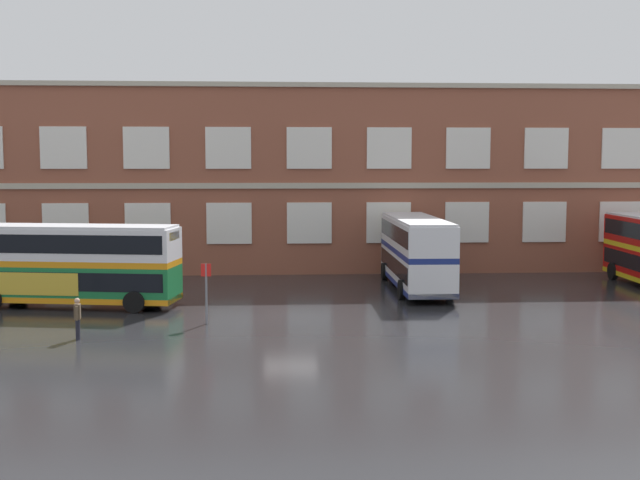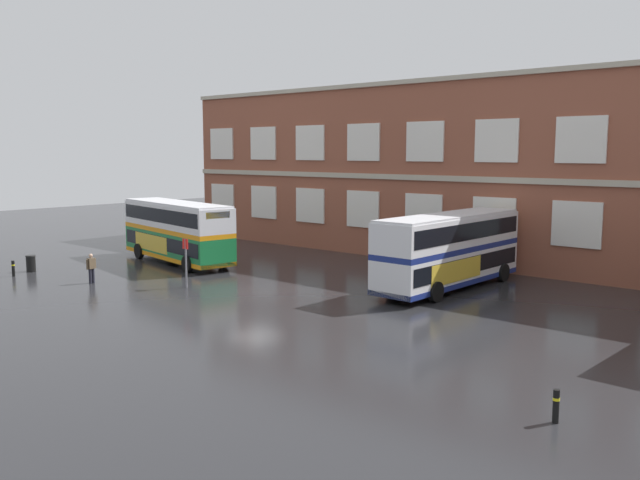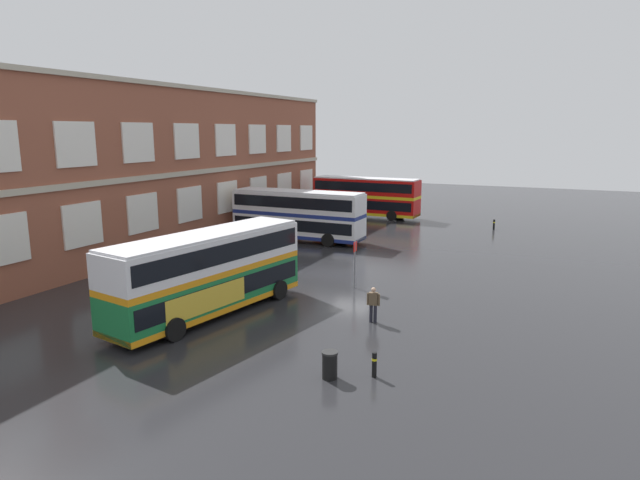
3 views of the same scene
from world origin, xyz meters
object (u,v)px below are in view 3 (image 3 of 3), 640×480
waiting_passenger (373,303)px  bus_stand_flag (355,260)px  double_decker_middle (298,214)px  safety_bollard_east (374,364)px  station_litter_bin (330,365)px  safety_bollard_west (494,224)px  double_decker_far (366,196)px  double_decker_near (208,272)px

waiting_passenger → bus_stand_flag: 5.75m
double_decker_middle → safety_bollard_east: (-21.47, -14.02, -1.66)m
station_litter_bin → safety_bollard_west: 33.88m
double_decker_middle → station_litter_bin: double_decker_middle is taller
station_litter_bin → safety_bollard_east: 1.64m
safety_bollard_west → double_decker_far: bearing=80.1°
double_decker_near → safety_bollard_west: double_decker_near is taller
station_litter_bin → safety_bollard_east: size_ratio=1.08×
double_decker_middle → station_litter_bin: 25.60m
waiting_passenger → safety_bollard_east: bearing=-160.4°
station_litter_bin → double_decker_middle: bearing=29.5°
station_litter_bin → safety_bollard_east: (0.77, -1.44, -0.03)m
double_decker_near → safety_bollard_west: bearing=-17.9°
double_decker_middle → safety_bollard_west: size_ratio=11.61×
double_decker_far → station_litter_bin: bearing=-162.1°
safety_bollard_west → safety_bollard_east: (-33.08, 0.02, 0.00)m
bus_stand_flag → double_decker_near: bearing=146.4°
double_decker_near → bus_stand_flag: 8.70m
bus_stand_flag → safety_bollard_west: (22.63, -4.82, -1.14)m
double_decker_far → bus_stand_flag: 26.30m
double_decker_middle → waiting_passenger: (-15.97, -12.06, -1.22)m
double_decker_far → waiting_passenger: size_ratio=6.52×
double_decker_near → safety_bollard_east: double_decker_near is taller
double_decker_near → waiting_passenger: double_decker_near is taller
double_decker_near → double_decker_far: size_ratio=1.02×
double_decker_far → waiting_passenger: bearing=-159.5°
double_decker_far → safety_bollard_west: 13.47m
double_decker_middle → safety_bollard_west: bearing=-50.4°
double_decker_near → safety_bollard_east: size_ratio=11.87×
safety_bollard_west → station_litter_bin: bearing=177.5°
double_decker_middle → double_decker_far: size_ratio=1.00×
station_litter_bin → double_decker_far: bearing=17.9°
double_decker_middle → waiting_passenger: double_decker_middle is taller
bus_stand_flag → station_litter_bin: bearing=-163.4°
waiting_passenger → safety_bollard_west: bearing=-4.1°
double_decker_far → station_litter_bin: (-36.15, -11.71, -1.63)m
double_decker_near → double_decker_far: (32.16, 3.54, 0.00)m
double_decker_middle → double_decker_near: bearing=-166.4°
double_decker_far → double_decker_middle: bearing=176.4°
double_decker_near → station_litter_bin: size_ratio=10.95×
waiting_passenger → bus_stand_flag: (4.95, 2.84, 0.70)m
double_decker_near → waiting_passenger: bearing=-73.4°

